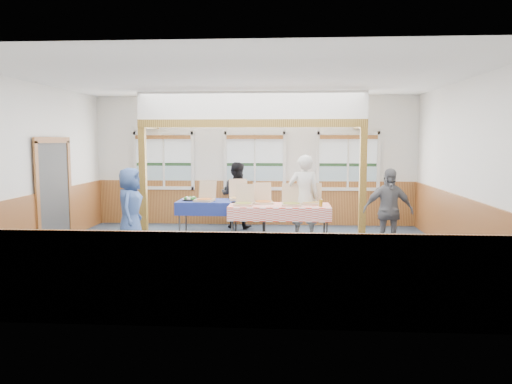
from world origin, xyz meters
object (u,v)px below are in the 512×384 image
(table_left, at_px, (223,203))
(person_grey, at_px, (388,211))
(table_right, at_px, (280,207))
(man_blue, at_px, (130,208))
(woman_white, at_px, (304,197))
(woman_black, at_px, (236,195))

(table_left, xyz_separation_m, person_grey, (3.33, -1.73, 0.09))
(table_right, distance_m, man_blue, 3.06)
(woman_white, relative_size, person_grey, 1.13)
(woman_white, bearing_deg, table_left, -18.50)
(table_left, xyz_separation_m, table_right, (1.29, -0.65, 0.00))
(table_left, xyz_separation_m, man_blue, (-1.63, -1.58, 0.09))
(table_right, xyz_separation_m, man_blue, (-2.92, -0.93, 0.09))
(table_right, height_order, woman_white, woman_white)
(woman_black, relative_size, person_grey, 0.99)
(woman_white, xyz_separation_m, person_grey, (1.53, -1.26, -0.10))
(table_right, relative_size, woman_white, 1.23)
(woman_white, xyz_separation_m, woman_black, (-1.59, 1.26, -0.11))
(table_right, distance_m, woman_white, 0.58)
(woman_white, distance_m, woman_black, 2.03)
(woman_white, distance_m, man_blue, 3.61)
(table_left, bearing_deg, woman_black, 71.47)
(woman_black, height_order, man_blue, woman_black)
(table_left, bearing_deg, person_grey, -30.67)
(table_right, relative_size, man_blue, 1.41)
(table_right, xyz_separation_m, person_grey, (2.05, -1.08, 0.09))
(table_left, relative_size, person_grey, 1.30)
(table_left, distance_m, woman_black, 0.82)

